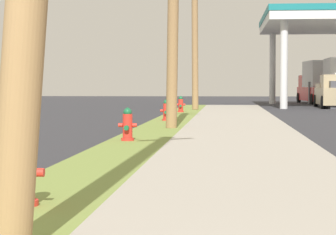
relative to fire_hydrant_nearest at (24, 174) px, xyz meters
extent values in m
cylinder|color=red|center=(0.00, 0.01, -0.30)|extent=(0.29, 0.29, 0.06)
cylinder|color=red|center=(0.00, 0.01, -0.03)|extent=(0.22, 0.22, 0.60)
sphere|color=#196038|center=(0.00, 0.01, 0.31)|extent=(0.19, 0.19, 0.19)
cylinder|color=#196038|center=(0.00, 0.01, 0.39)|extent=(0.06, 0.06, 0.05)
cylinder|color=red|center=(-0.16, 0.01, 0.02)|extent=(0.10, 0.09, 0.09)
cylinder|color=red|center=(0.16, 0.01, 0.02)|extent=(0.10, 0.09, 0.09)
cylinder|color=#196038|center=(0.00, -0.16, -0.03)|extent=(0.11, 0.12, 0.11)
cylinder|color=red|center=(-0.14, 8.42, -0.30)|extent=(0.29, 0.29, 0.06)
cylinder|color=red|center=(-0.14, 8.42, -0.03)|extent=(0.22, 0.22, 0.60)
sphere|color=#196038|center=(-0.14, 8.42, 0.31)|extent=(0.19, 0.19, 0.19)
cylinder|color=#196038|center=(-0.14, 8.42, 0.39)|extent=(0.06, 0.06, 0.05)
cylinder|color=red|center=(-0.30, 8.42, 0.02)|extent=(0.10, 0.09, 0.09)
cylinder|color=red|center=(0.02, 8.42, 0.02)|extent=(0.10, 0.09, 0.09)
cylinder|color=#196038|center=(-0.14, 8.25, -0.03)|extent=(0.11, 0.12, 0.11)
cylinder|color=red|center=(-0.05, 17.21, -0.30)|extent=(0.29, 0.29, 0.06)
cylinder|color=red|center=(-0.05, 17.21, -0.03)|extent=(0.22, 0.22, 0.60)
sphere|color=#196038|center=(-0.05, 17.21, 0.31)|extent=(0.19, 0.19, 0.19)
cylinder|color=#196038|center=(-0.05, 17.21, 0.39)|extent=(0.06, 0.06, 0.05)
cylinder|color=red|center=(-0.21, 17.21, 0.02)|extent=(0.10, 0.09, 0.09)
cylinder|color=red|center=(0.11, 17.21, 0.02)|extent=(0.10, 0.09, 0.09)
cylinder|color=#196038|center=(-0.05, 17.04, -0.03)|extent=(0.11, 0.12, 0.11)
cylinder|color=red|center=(-0.05, 24.79, -0.30)|extent=(0.29, 0.29, 0.06)
cylinder|color=red|center=(-0.05, 24.79, -0.03)|extent=(0.22, 0.22, 0.60)
sphere|color=#196038|center=(-0.05, 24.79, 0.31)|extent=(0.19, 0.19, 0.19)
cylinder|color=#196038|center=(-0.05, 24.79, 0.39)|extent=(0.06, 0.06, 0.05)
cylinder|color=red|center=(-0.21, 24.79, 0.02)|extent=(0.10, 0.09, 0.09)
cylinder|color=red|center=(0.11, 24.79, 0.02)|extent=(0.10, 0.09, 0.09)
cylinder|color=#196038|center=(-0.05, 24.62, -0.03)|extent=(0.11, 0.12, 0.11)
cylinder|color=#937047|center=(0.42, 28.32, 4.61)|extent=(0.47, 0.71, 9.86)
cylinder|color=silver|center=(5.31, 33.20, 2.08)|extent=(0.44, 0.44, 5.05)
cylinder|color=silver|center=(5.31, 43.37, 2.08)|extent=(0.44, 0.44, 5.05)
cube|color=white|center=(8.23, 38.29, 4.85)|extent=(7.63, 11.97, 0.50)
cube|color=#197A7F|center=(8.23, 38.29, 5.28)|extent=(7.73, 12.07, 0.36)
cube|color=#47474C|center=(8.23, 33.20, 0.35)|extent=(0.70, 1.10, 1.60)
cube|color=#47474C|center=(8.23, 43.37, 0.35)|extent=(0.70, 1.10, 1.60)
cylinder|color=black|center=(8.49, 35.73, -0.07)|extent=(0.24, 0.76, 0.76)
cylinder|color=black|center=(8.61, 41.03, -0.07)|extent=(0.24, 0.76, 0.76)
cube|color=tan|center=(8.54, 35.22, 0.26)|extent=(2.15, 5.46, 1.00)
cube|color=tan|center=(8.57, 36.40, 0.88)|extent=(1.96, 2.97, 0.24)
cylinder|color=black|center=(7.53, 33.09, -0.07)|extent=(0.24, 0.77, 0.76)
cylinder|color=black|center=(7.65, 37.39, -0.07)|extent=(0.24, 0.77, 0.76)
cube|color=red|center=(8.76, 44.88, 0.26)|extent=(2.50, 6.54, 1.00)
cube|color=white|center=(8.83, 44.12, 1.71)|extent=(2.27, 4.11, 1.90)
cube|color=red|center=(8.60, 46.92, 1.21)|extent=(2.00, 2.19, 0.90)
cylinder|color=black|center=(7.61, 47.45, -0.07)|extent=(0.28, 0.78, 0.76)
cylinder|color=black|center=(9.50, 47.60, -0.07)|extent=(0.28, 0.78, 0.76)
cylinder|color=black|center=(8.03, 42.17, -0.07)|extent=(0.28, 0.78, 0.76)
camera|label=1|loc=(2.10, -6.98, 0.93)|focal=74.13mm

